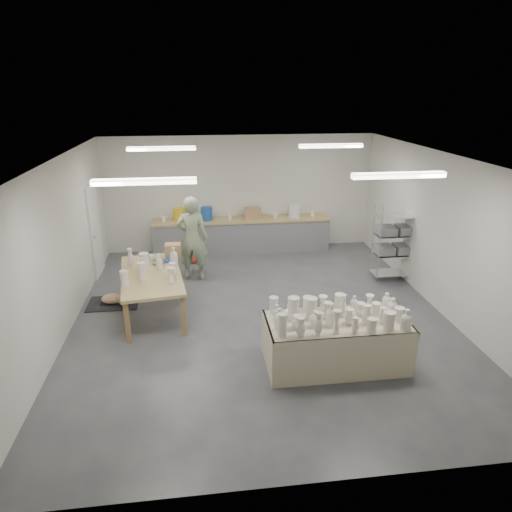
{
  "coord_description": "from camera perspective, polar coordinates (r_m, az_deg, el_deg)",
  "views": [
    {
      "loc": [
        -1.08,
        -7.76,
        4.14
      ],
      "look_at": [
        -0.03,
        0.47,
        1.05
      ],
      "focal_mm": 32.0,
      "sensor_mm": 36.0,
      "label": 1
    }
  ],
  "objects": [
    {
      "name": "work_table",
      "position": [
        8.95,
        -12.66,
        -1.85
      ],
      "size": [
        1.37,
        2.31,
        1.18
      ],
      "rotation": [
        0.0,
        0.0,
        0.13
      ],
      "color": "tan",
      "rests_on": "ground"
    },
    {
      "name": "red_stool",
      "position": [
        10.75,
        -7.8,
        -0.63
      ],
      "size": [
        0.48,
        0.48,
        0.35
      ],
      "rotation": [
        0.0,
        0.0,
        0.38
      ],
      "color": "#B41E19",
      "rests_on": "ground"
    },
    {
      "name": "cat",
      "position": [
        9.69,
        -17.35,
        -5.09
      ],
      "size": [
        0.51,
        0.41,
        0.2
      ],
      "rotation": [
        0.0,
        0.0,
        0.22
      ],
      "color": "white",
      "rests_on": "rug"
    },
    {
      "name": "drying_table",
      "position": [
        7.33,
        9.9,
        -10.26
      ],
      "size": [
        2.19,
        1.05,
        1.15
      ],
      "rotation": [
        0.0,
        0.0,
        0.0
      ],
      "color": "olive",
      "rests_on": "ground"
    },
    {
      "name": "wire_shelf",
      "position": [
        10.61,
        16.91,
        1.83
      ],
      "size": [
        0.88,
        0.48,
        1.8
      ],
      "color": "silver",
      "rests_on": "ground"
    },
    {
      "name": "room",
      "position": [
        8.17,
        -0.2,
        5.64
      ],
      "size": [
        8.0,
        8.02,
        3.0
      ],
      "color": "#424449",
      "rests_on": "ground"
    },
    {
      "name": "back_counter",
      "position": [
        12.06,
        -1.85,
        2.77
      ],
      "size": [
        4.6,
        0.6,
        1.24
      ],
      "color": "tan",
      "rests_on": "ground"
    },
    {
      "name": "rug",
      "position": [
        9.75,
        -17.39,
        -5.64
      ],
      "size": [
        1.0,
        0.7,
        0.02
      ],
      "primitive_type": "cube",
      "color": "black",
      "rests_on": "ground"
    },
    {
      "name": "potter",
      "position": [
        10.28,
        -7.97,
        2.2
      ],
      "size": [
        0.77,
        0.57,
        1.92
      ],
      "primitive_type": "imported",
      "rotation": [
        0.0,
        0.0,
        2.98
      ],
      "color": "#96A882",
      "rests_on": "ground"
    }
  ]
}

